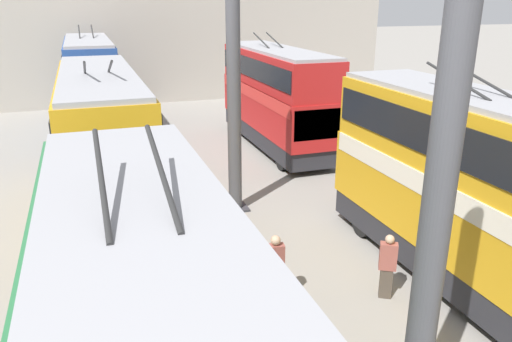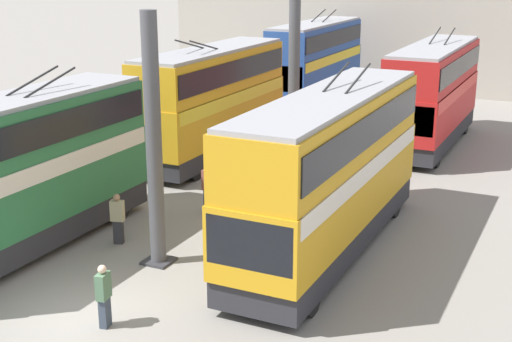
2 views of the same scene
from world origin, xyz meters
The scene contains 14 objects.
ground_plane centered at (0.00, 0.00, 0.00)m, with size 240.00×240.00×0.00m, color gray.
depot_back_wall centered at (34.48, 0.00, 3.69)m, with size 0.50×36.00×7.38m.
support_column_near centered at (3.72, 0.00, 3.59)m, with size 0.84×0.84×7.43m.
support_column_far centered at (14.03, 0.00, 3.59)m, with size 0.84×0.84×7.43m.
bus_left_near centered at (6.76, -4.24, 2.81)m, with size 11.03×2.54×5.56m.
bus_left_far centered at (21.00, -4.24, 2.78)m, with size 9.89×2.54×5.48m.
bus_right_near centered at (2.79, 4.24, 2.75)m, with size 9.77×2.54×5.44m.
bus_right_mid centered at (14.76, 4.24, 2.82)m, with size 10.03×2.54×5.56m.
bus_right_far centered at (27.50, 4.24, 2.90)m, with size 9.81×2.54×5.69m.
person_by_right_row centered at (4.42, 1.96, 0.88)m, with size 0.34×0.47×1.66m.
person_aisle_foreground centered at (-0.13, -0.96, 0.87)m, with size 0.45×0.30×1.65m.
person_aisle_midway centered at (8.14, 0.77, 0.97)m, with size 0.30×0.45×1.82m.
person_by_left_row centered at (7.48, -1.94, 0.91)m, with size 0.42×0.48×1.71m.
oil_drum centered at (15.46, 2.22, 0.41)m, with size 0.66×0.66×0.81m.
Camera 2 is at (-12.75, -11.19, 8.81)m, focal length 50.00 mm.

